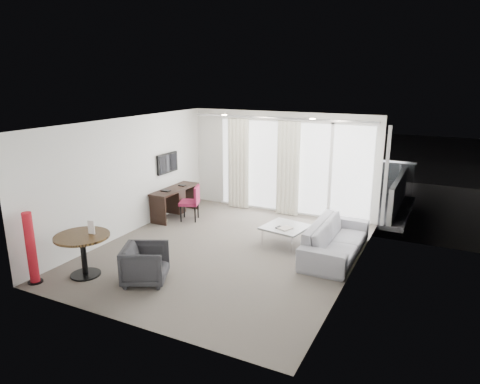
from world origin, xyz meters
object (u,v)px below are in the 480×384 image
at_px(coffee_table, 285,235).
at_px(sofa, 336,239).
at_px(red_lamp, 31,248).
at_px(tub_armchair, 145,264).
at_px(desk_chair, 189,203).
at_px(rattan_chair_a, 323,184).
at_px(desk, 175,202).
at_px(round_table, 84,255).
at_px(rattan_chair_b, 353,187).

height_order(coffee_table, sofa, sofa).
bearing_deg(sofa, coffee_table, 83.59).
height_order(red_lamp, tub_armchair, red_lamp).
bearing_deg(desk_chair, rattan_chair_a, 36.50).
relative_size(desk, round_table, 1.62).
distance_m(rattan_chair_a, rattan_chair_b, 0.89).
relative_size(desk_chair, tub_armchair, 1.17).
bearing_deg(tub_armchair, rattan_chair_b, -42.96).
bearing_deg(round_table, coffee_table, 48.43).
bearing_deg(round_table, rattan_chair_a, 71.40).
xyz_separation_m(round_table, rattan_chair_b, (3.24, 7.01, 0.01)).
bearing_deg(desk, round_table, -82.12).
height_order(round_table, rattan_chair_a, round_table).
relative_size(round_table, sofa, 0.42).
xyz_separation_m(desk_chair, sofa, (3.78, -0.52, -0.10)).
relative_size(tub_armchair, rattan_chair_b, 0.94).
bearing_deg(desk_chair, tub_armchair, -90.24).
bearing_deg(desk_chair, sofa, -28.07).
height_order(tub_armchair, sofa, tub_armchair).
distance_m(red_lamp, tub_armchair, 1.95).
bearing_deg(tub_armchair, round_table, 78.01).
bearing_deg(desk_chair, round_table, -110.25).
bearing_deg(rattan_chair_b, red_lamp, -98.61).
height_order(tub_armchair, rattan_chair_b, rattan_chair_b).
distance_m(desk_chair, rattan_chair_a, 4.27).
height_order(desk_chair, red_lamp, red_lamp).
distance_m(desk, desk_chair, 0.51).
distance_m(round_table, red_lamp, 0.86).
height_order(desk, red_lamp, red_lamp).
bearing_deg(coffee_table, rattan_chair_b, 81.96).
bearing_deg(sofa, rattan_chair_b, 7.54).
bearing_deg(coffee_table, desk, 170.97).
relative_size(round_table, coffee_table, 1.11).
bearing_deg(round_table, desk_chair, 89.93).
relative_size(red_lamp, sofa, 0.56).
bearing_deg(desk, rattan_chair_a, 50.68).
bearing_deg(red_lamp, desk_chair, 81.80).
xyz_separation_m(desk_chair, tub_armchair, (1.14, -3.14, -0.10)).
xyz_separation_m(red_lamp, coffee_table, (3.25, 3.61, -0.44)).
bearing_deg(round_table, red_lamp, -134.14).
relative_size(red_lamp, rattan_chair_a, 1.74).
height_order(round_table, rattan_chair_b, rattan_chair_b).
relative_size(desk, sofa, 0.68).
bearing_deg(rattan_chair_b, tub_armchair, -89.27).
bearing_deg(rattan_chair_b, sofa, -64.43).
distance_m(coffee_table, sofa, 1.12).
bearing_deg(coffee_table, tub_armchair, -119.23).
bearing_deg(tub_armchair, coffee_table, -54.88).
height_order(rattan_chair_a, rattan_chair_b, rattan_chair_b).
distance_m(coffee_table, rattan_chair_a, 3.99).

